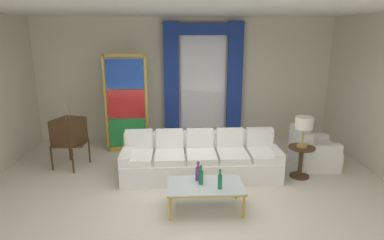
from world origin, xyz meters
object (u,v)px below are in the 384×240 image
object	(u,v)px
couch_white_long	(200,160)
round_side_table	(301,159)
bottle_crystal_tall	(198,173)
armchair_white	(311,153)
bottle_amber_squat	(201,176)
bottle_blue_decanter	(220,181)
coffee_table	(205,187)
vintage_tv	(69,132)
stained_glass_divider	(126,106)
table_lamp_brass	(304,124)
peacock_figurine	(148,147)

from	to	relation	value
couch_white_long	round_side_table	world-z (taller)	couch_white_long
bottle_crystal_tall	armchair_white	xyz separation A→B (m)	(2.39, 1.41, -0.25)
bottle_amber_squat	bottle_blue_decanter	bearing A→B (deg)	-31.27
coffee_table	vintage_tv	bearing A→B (deg)	144.89
couch_white_long	bottle_blue_decanter	world-z (taller)	couch_white_long
couch_white_long	armchair_white	distance (m)	2.29
bottle_crystal_tall	vintage_tv	xyz separation A→B (m)	(-2.46, 1.65, 0.19)
bottle_crystal_tall	stained_glass_divider	distance (m)	2.93
coffee_table	table_lamp_brass	size ratio (longest dim) A/B	2.02
coffee_table	couch_white_long	bearing A→B (deg)	89.02
stained_glass_divider	peacock_figurine	xyz separation A→B (m)	(0.48, -0.36, -0.84)
couch_white_long	stained_glass_divider	xyz separation A→B (m)	(-1.55, 1.39, 0.75)
bottle_blue_decanter	round_side_table	xyz separation A→B (m)	(1.69, 1.23, -0.18)
coffee_table	bottle_crystal_tall	xyz separation A→B (m)	(-0.10, 0.15, 0.16)
armchair_white	stained_glass_divider	bearing A→B (deg)	164.04
coffee_table	stained_glass_divider	distance (m)	3.14
couch_white_long	round_side_table	size ratio (longest dim) A/B	4.92
armchair_white	round_side_table	world-z (taller)	armchair_white
couch_white_long	bottle_blue_decanter	distance (m)	1.44
peacock_figurine	vintage_tv	bearing A→B (deg)	-161.89
armchair_white	table_lamp_brass	world-z (taller)	table_lamp_brass
round_side_table	peacock_figurine	bearing A→B (deg)	157.45
armchair_white	bottle_crystal_tall	bearing A→B (deg)	-149.52
bottle_crystal_tall	table_lamp_brass	xyz separation A→B (m)	(1.99, 0.92, 0.49)
bottle_amber_squat	vintage_tv	size ratio (longest dim) A/B	0.23
armchair_white	table_lamp_brass	xyz separation A→B (m)	(-0.41, -0.48, 0.74)
armchair_white	vintage_tv	bearing A→B (deg)	177.17
couch_white_long	table_lamp_brass	xyz separation A→B (m)	(1.86, -0.19, 0.72)
peacock_figurine	round_side_table	bearing A→B (deg)	-22.55
bottle_crystal_tall	armchair_white	size ratio (longest dim) A/B	0.37
couch_white_long	table_lamp_brass	distance (m)	2.01
bottle_blue_decanter	armchair_white	xyz separation A→B (m)	(2.09, 1.71, -0.25)
vintage_tv	table_lamp_brass	bearing A→B (deg)	-9.23
vintage_tv	table_lamp_brass	xyz separation A→B (m)	(4.45, -0.72, 0.30)
bottle_crystal_tall	armchair_white	world-z (taller)	armchair_white
bottle_blue_decanter	table_lamp_brass	xyz separation A→B (m)	(1.69, 1.23, 0.49)
coffee_table	round_side_table	xyz separation A→B (m)	(1.89, 1.08, -0.02)
bottle_blue_decanter	bottle_crystal_tall	size ratio (longest dim) A/B	0.99
coffee_table	armchair_white	world-z (taller)	armchair_white
armchair_white	stained_glass_divider	size ratio (longest dim) A/B	0.39
bottle_blue_decanter	vintage_tv	bearing A→B (deg)	144.79
bottle_blue_decanter	peacock_figurine	xyz separation A→B (m)	(-1.25, 2.44, -0.32)
couch_white_long	peacock_figurine	size ratio (longest dim) A/B	4.87
coffee_table	bottle_crystal_tall	bearing A→B (deg)	122.92
couch_white_long	bottle_crystal_tall	xyz separation A→B (m)	(-0.12, -1.11, 0.23)
bottle_crystal_tall	round_side_table	xyz separation A→B (m)	(1.99, 0.92, -0.18)
bottle_blue_decanter	table_lamp_brass	world-z (taller)	table_lamp_brass
vintage_tv	bottle_amber_squat	bearing A→B (deg)	-35.61
coffee_table	table_lamp_brass	distance (m)	2.27
couch_white_long	bottle_amber_squat	bearing A→B (deg)	-94.06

